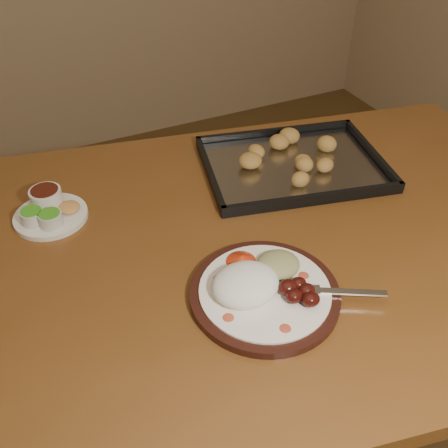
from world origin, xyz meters
TOP-DOWN VIEW (x-y plane):
  - dining_table at (0.27, 0.18)m, footprint 1.64×1.17m
  - dinner_plate at (0.26, 0.03)m, footprint 0.32×0.26m
  - condiment_saucer at (-0.03, 0.41)m, footprint 0.15×0.15m
  - baking_tray at (0.53, 0.36)m, footprint 0.47×0.39m

SIDE VIEW (x-z plane):
  - dining_table at x=0.27m, z-range 0.28..1.03m
  - baking_tray at x=0.53m, z-range 0.74..0.78m
  - condiment_saucer at x=-0.03m, z-range 0.74..0.79m
  - dinner_plate at x=0.26m, z-range 0.74..0.80m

